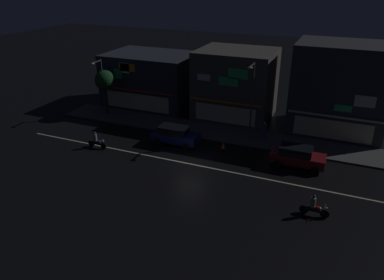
{
  "coord_description": "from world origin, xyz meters",
  "views": [
    {
      "loc": [
        10.73,
        -24.97,
        14.49
      ],
      "look_at": [
        -0.57,
        1.74,
        1.35
      ],
      "focal_mm": 34.87,
      "sensor_mm": 36.0,
      "label": 1
    }
  ],
  "objects_px": {
    "streetlamp_west": "(101,82)",
    "parked_car_trailing": "(175,135)",
    "traffic_cone": "(223,145)",
    "streetlamp_mid": "(251,96)",
    "pedestrian_on_sidewalk": "(264,131)",
    "motorcycle_lead": "(97,141)",
    "parked_car_near_kerb": "(297,156)",
    "motorcycle_following": "(314,207)"
  },
  "relations": [
    {
      "from": "streetlamp_west",
      "to": "parked_car_trailing",
      "type": "height_order",
      "value": "streetlamp_west"
    },
    {
      "from": "traffic_cone",
      "to": "parked_car_trailing",
      "type": "bearing_deg",
      "value": -169.09
    },
    {
      "from": "streetlamp_mid",
      "to": "pedestrian_on_sidewalk",
      "type": "relative_size",
      "value": 4.14
    },
    {
      "from": "motorcycle_lead",
      "to": "parked_car_near_kerb",
      "type": "bearing_deg",
      "value": -174.88
    },
    {
      "from": "pedestrian_on_sidewalk",
      "to": "parked_car_trailing",
      "type": "height_order",
      "value": "pedestrian_on_sidewalk"
    },
    {
      "from": "parked_car_trailing",
      "to": "streetlamp_mid",
      "type": "bearing_deg",
      "value": -151.73
    },
    {
      "from": "parked_car_trailing",
      "to": "motorcycle_following",
      "type": "bearing_deg",
      "value": 153.36
    },
    {
      "from": "streetlamp_mid",
      "to": "motorcycle_lead",
      "type": "bearing_deg",
      "value": -150.95
    },
    {
      "from": "streetlamp_mid",
      "to": "pedestrian_on_sidewalk",
      "type": "height_order",
      "value": "streetlamp_mid"
    },
    {
      "from": "pedestrian_on_sidewalk",
      "to": "traffic_cone",
      "type": "relative_size",
      "value": 3.17
    },
    {
      "from": "parked_car_near_kerb",
      "to": "motorcycle_lead",
      "type": "distance_m",
      "value": 17.43
    },
    {
      "from": "traffic_cone",
      "to": "motorcycle_following",
      "type": "bearing_deg",
      "value": -40.56
    },
    {
      "from": "pedestrian_on_sidewalk",
      "to": "parked_car_near_kerb",
      "type": "bearing_deg",
      "value": -157.47
    },
    {
      "from": "motorcycle_following",
      "to": "motorcycle_lead",
      "type": "bearing_deg",
      "value": -16.58
    },
    {
      "from": "traffic_cone",
      "to": "motorcycle_lead",
      "type": "bearing_deg",
      "value": -157.51
    },
    {
      "from": "parked_car_trailing",
      "to": "streetlamp_west",
      "type": "bearing_deg",
      "value": -19.56
    },
    {
      "from": "pedestrian_on_sidewalk",
      "to": "traffic_cone",
      "type": "distance_m",
      "value": 4.26
    },
    {
      "from": "parked_car_trailing",
      "to": "motorcycle_lead",
      "type": "distance_m",
      "value": 7.05
    },
    {
      "from": "pedestrian_on_sidewalk",
      "to": "streetlamp_mid",
      "type": "bearing_deg",
      "value": 92.59
    },
    {
      "from": "streetlamp_mid",
      "to": "parked_car_near_kerb",
      "type": "relative_size",
      "value": 1.68
    },
    {
      "from": "streetlamp_west",
      "to": "pedestrian_on_sidewalk",
      "type": "distance_m",
      "value": 17.92
    },
    {
      "from": "streetlamp_mid",
      "to": "pedestrian_on_sidewalk",
      "type": "xyz_separation_m",
      "value": [
        1.3,
        0.56,
        -3.46
      ]
    },
    {
      "from": "motorcycle_following",
      "to": "parked_car_near_kerb",
      "type": "bearing_deg",
      "value": -80.05
    },
    {
      "from": "streetlamp_west",
      "to": "streetlamp_mid",
      "type": "height_order",
      "value": "streetlamp_mid"
    },
    {
      "from": "streetlamp_mid",
      "to": "traffic_cone",
      "type": "relative_size",
      "value": 13.12
    },
    {
      "from": "pedestrian_on_sidewalk",
      "to": "motorcycle_lead",
      "type": "xyz_separation_m",
      "value": [
        -13.49,
        -7.33,
        -0.3
      ]
    },
    {
      "from": "pedestrian_on_sidewalk",
      "to": "traffic_cone",
      "type": "bearing_deg",
      "value": 114.41
    },
    {
      "from": "streetlamp_west",
      "to": "parked_car_trailing",
      "type": "relative_size",
      "value": 1.4
    },
    {
      "from": "motorcycle_following",
      "to": "pedestrian_on_sidewalk",
      "type": "bearing_deg",
      "value": -69.0
    },
    {
      "from": "streetlamp_mid",
      "to": "parked_car_trailing",
      "type": "distance_m",
      "value": 7.75
    },
    {
      "from": "streetlamp_west",
      "to": "traffic_cone",
      "type": "relative_size",
      "value": 10.92
    },
    {
      "from": "parked_car_near_kerb",
      "to": "motorcycle_following",
      "type": "bearing_deg",
      "value": -72.46
    },
    {
      "from": "streetlamp_west",
      "to": "motorcycle_lead",
      "type": "height_order",
      "value": "streetlamp_west"
    },
    {
      "from": "motorcycle_lead",
      "to": "motorcycle_following",
      "type": "bearing_deg",
      "value": 164.54
    },
    {
      "from": "streetlamp_west",
      "to": "traffic_cone",
      "type": "xyz_separation_m",
      "value": [
        14.72,
        -2.82,
        -3.48
      ]
    },
    {
      "from": "parked_car_trailing",
      "to": "motorcycle_following",
      "type": "distance_m",
      "value": 14.57
    },
    {
      "from": "motorcycle_lead",
      "to": "traffic_cone",
      "type": "height_order",
      "value": "motorcycle_lead"
    },
    {
      "from": "parked_car_near_kerb",
      "to": "motorcycle_lead",
      "type": "height_order",
      "value": "parked_car_near_kerb"
    },
    {
      "from": "motorcycle_lead",
      "to": "traffic_cone",
      "type": "xyz_separation_m",
      "value": [
        10.51,
        4.35,
        -0.36
      ]
    },
    {
      "from": "traffic_cone",
      "to": "parked_car_near_kerb",
      "type": "bearing_deg",
      "value": -7.37
    },
    {
      "from": "parked_car_trailing",
      "to": "motorcycle_lead",
      "type": "bearing_deg",
      "value": 29.82
    },
    {
      "from": "streetlamp_mid",
      "to": "motorcycle_following",
      "type": "bearing_deg",
      "value": -54.68
    }
  ]
}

